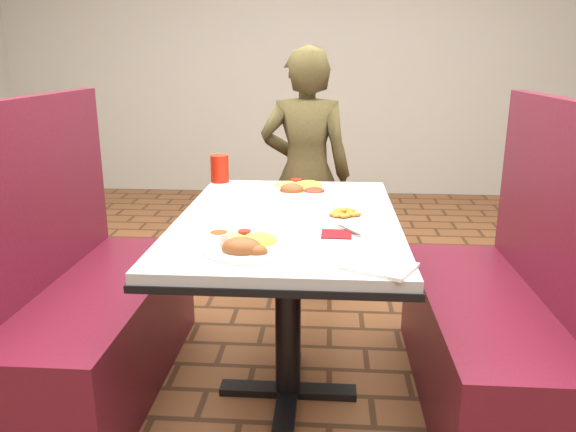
% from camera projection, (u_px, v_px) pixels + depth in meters
% --- Properties ---
extents(dining_table, '(0.81, 1.21, 0.75)m').
position_uv_depth(dining_table, '(288.00, 241.00, 2.09)').
color(dining_table, '#ACAEB1').
rests_on(dining_table, ground).
extents(booth_bench_left, '(0.47, 1.20, 1.17)m').
position_uv_depth(booth_bench_left, '(89.00, 313.00, 2.24)').
color(booth_bench_left, maroon).
rests_on(booth_bench_left, ground).
extents(booth_bench_right, '(0.47, 1.20, 1.17)m').
position_uv_depth(booth_bench_right, '(497.00, 327.00, 2.13)').
color(booth_bench_right, maroon).
rests_on(booth_bench_right, ground).
extents(diner_person, '(0.52, 0.36, 1.37)m').
position_uv_depth(diner_person, '(306.00, 175.00, 3.09)').
color(diner_person, brown).
rests_on(diner_person, ground).
extents(near_dinner_plate, '(0.27, 0.27, 0.08)m').
position_uv_depth(near_dinner_plate, '(246.00, 241.00, 1.70)').
color(near_dinner_plate, white).
rests_on(near_dinner_plate, dining_table).
extents(far_dinner_plate, '(0.30, 0.30, 0.08)m').
position_uv_depth(far_dinner_plate, '(300.00, 186.00, 2.42)').
color(far_dinner_plate, white).
rests_on(far_dinner_plate, dining_table).
extents(plantain_plate, '(0.19, 0.19, 0.03)m').
position_uv_depth(plantain_plate, '(344.00, 215.00, 2.03)').
color(plantain_plate, white).
rests_on(plantain_plate, dining_table).
extents(maroon_napkin, '(0.10, 0.10, 0.00)m').
position_uv_depth(maroon_napkin, '(336.00, 234.00, 1.85)').
color(maroon_napkin, '#620E13').
rests_on(maroon_napkin, dining_table).
extents(spoon_utensil, '(0.08, 0.12, 0.00)m').
position_uv_depth(spoon_utensil, '(349.00, 230.00, 1.88)').
color(spoon_utensil, '#B8B9BD').
rests_on(spoon_utensil, dining_table).
extents(red_tumbler, '(0.08, 0.08, 0.13)m').
position_uv_depth(red_tumbler, '(220.00, 169.00, 2.61)').
color(red_tumbler, '#B61D0C').
rests_on(red_tumbler, dining_table).
extents(paper_napkin, '(0.23, 0.21, 0.01)m').
position_uv_depth(paper_napkin, '(379.00, 266.00, 1.56)').
color(paper_napkin, silver).
rests_on(paper_napkin, dining_table).
extents(knife_utensil, '(0.06, 0.18, 0.00)m').
position_uv_depth(knife_utensil, '(262.00, 247.00, 1.70)').
color(knife_utensil, silver).
rests_on(knife_utensil, dining_table).
extents(fork_utensil, '(0.04, 0.16, 0.00)m').
position_uv_depth(fork_utensil, '(255.00, 248.00, 1.69)').
color(fork_utensil, silver).
rests_on(fork_utensil, dining_table).
extents(lettuce_shreds, '(0.28, 0.32, 0.00)m').
position_uv_depth(lettuce_shreds, '(300.00, 212.00, 2.12)').
color(lettuce_shreds, '#7EB147').
rests_on(lettuce_shreds, dining_table).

